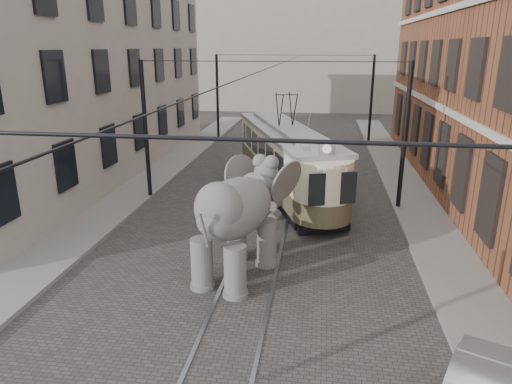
# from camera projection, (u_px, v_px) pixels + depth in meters

# --- Properties ---
(ground) EXTENTS (120.00, 120.00, 0.00)m
(ground) POSITION_uv_depth(u_px,v_px,m) (254.00, 266.00, 14.34)
(ground) COLOR #3F3D3A
(tram_rails) EXTENTS (1.54, 80.00, 0.02)m
(tram_rails) POSITION_uv_depth(u_px,v_px,m) (254.00, 265.00, 14.34)
(tram_rails) COLOR slate
(tram_rails) RESTS_ON ground
(sidewalk_right) EXTENTS (2.00, 60.00, 0.15)m
(sidewalk_right) POSITION_uv_depth(u_px,v_px,m) (456.00, 276.00, 13.51)
(sidewalk_right) COLOR slate
(sidewalk_right) RESTS_ON ground
(sidewalk_left) EXTENTS (2.00, 60.00, 0.15)m
(sidewalk_left) POSITION_uv_depth(u_px,v_px,m) (59.00, 251.00, 15.20)
(sidewalk_left) COLOR slate
(sidewalk_left) RESTS_ON ground
(stucco_building) EXTENTS (7.00, 24.00, 10.00)m
(stucco_building) POSITION_uv_depth(u_px,v_px,m) (71.00, 77.00, 23.76)
(stucco_building) COLOR gray
(stucco_building) RESTS_ON ground
(distant_block) EXTENTS (28.00, 10.00, 14.00)m
(distant_block) POSITION_uv_depth(u_px,v_px,m) (308.00, 42.00, 49.98)
(distant_block) COLOR gray
(distant_block) RESTS_ON ground
(catenary) EXTENTS (11.00, 30.20, 6.00)m
(catenary) POSITION_uv_depth(u_px,v_px,m) (267.00, 140.00, 18.18)
(catenary) COLOR black
(catenary) RESTS_ON ground
(tram) EXTENTS (6.01, 11.47, 4.50)m
(tram) POSITION_uv_depth(u_px,v_px,m) (285.00, 143.00, 21.21)
(tram) COLOR #ECE6BF
(tram) RESTS_ON ground
(elephant) EXTENTS (4.42, 6.00, 3.28)m
(elephant) POSITION_uv_depth(u_px,v_px,m) (236.00, 224.00, 13.25)
(elephant) COLOR #5E5D57
(elephant) RESTS_ON ground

